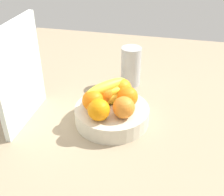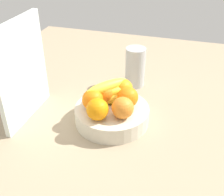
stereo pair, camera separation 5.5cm
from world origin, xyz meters
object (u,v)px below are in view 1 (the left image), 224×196
(orange_back_left, at_px, (104,93))
(orange_front_left, at_px, (124,107))
(cutting_board, at_px, (20,74))
(banana_bunch, at_px, (108,93))
(fruit_bowl, at_px, (112,114))
(orange_center, at_px, (122,88))
(thermos_tumbler, at_px, (131,66))
(orange_top_stack, at_px, (99,110))
(orange_front_right, at_px, (127,97))
(orange_back_right, at_px, (93,100))

(orange_back_left, bearing_deg, orange_front_left, -130.30)
(cutting_board, bearing_deg, banana_bunch, -75.08)
(fruit_bowl, bearing_deg, orange_center, -13.31)
(fruit_bowl, bearing_deg, thermos_tumbler, -3.36)
(orange_top_stack, height_order, cutting_board, cutting_board)
(cutting_board, relative_size, thermos_tumbler, 2.10)
(orange_front_right, bearing_deg, orange_back_right, 114.48)
(orange_back_left, relative_size, orange_top_stack, 1.00)
(orange_back_left, relative_size, thermos_tumbler, 0.43)
(orange_center, bearing_deg, orange_back_left, 130.19)
(orange_back_right, relative_size, orange_top_stack, 1.00)
(orange_center, xyz_separation_m, banana_bunch, (-0.05, 0.04, 0.00))
(orange_front_left, bearing_deg, orange_back_right, 81.00)
(orange_front_left, height_order, thermos_tumbler, thermos_tumbler)
(fruit_bowl, height_order, orange_top_stack, orange_top_stack)
(orange_top_stack, distance_m, thermos_tumbler, 0.37)
(fruit_bowl, height_order, orange_front_left, orange_front_left)
(orange_back_right, height_order, orange_top_stack, same)
(orange_back_left, bearing_deg, orange_top_stack, -173.83)
(orange_back_right, xyz_separation_m, thermos_tumbler, (0.31, -0.08, -0.01))
(orange_front_left, distance_m, orange_front_right, 0.07)
(orange_front_right, bearing_deg, fruit_bowl, 116.47)
(orange_front_left, xyz_separation_m, thermos_tumbler, (0.33, 0.03, -0.01))
(orange_center, relative_size, orange_back_right, 1.00)
(banana_bunch, xyz_separation_m, thermos_tumbler, (0.26, -0.04, -0.02))
(orange_back_left, xyz_separation_m, cutting_board, (-0.08, 0.27, 0.08))
(fruit_bowl, height_order, orange_front_right, orange_front_right)
(fruit_bowl, xyz_separation_m, banana_bunch, (0.03, 0.02, 0.07))
(fruit_bowl, distance_m, banana_bunch, 0.08)
(orange_top_stack, bearing_deg, banana_bunch, -3.13)
(orange_back_right, bearing_deg, cutting_board, 95.14)
(orange_back_left, height_order, orange_top_stack, same)
(orange_front_right, distance_m, orange_back_left, 0.09)
(orange_center, height_order, thermos_tumbler, thermos_tumbler)
(orange_front_right, xyz_separation_m, cutting_board, (-0.07, 0.36, 0.08))
(orange_back_right, xyz_separation_m, banana_bunch, (0.05, -0.04, 0.00))
(orange_front_right, bearing_deg, orange_front_left, -179.89)
(orange_top_stack, bearing_deg, orange_back_right, 35.94)
(orange_front_left, distance_m, thermos_tumbler, 0.33)
(orange_top_stack, bearing_deg, orange_front_right, -36.85)
(orange_center, distance_m, orange_back_left, 0.07)
(banana_bunch, bearing_deg, thermos_tumbler, -8.05)
(orange_top_stack, distance_m, banana_bunch, 0.10)
(orange_back_right, bearing_deg, orange_center, -37.87)
(fruit_bowl, distance_m, orange_front_right, 0.09)
(orange_front_right, xyz_separation_m, orange_top_stack, (-0.10, 0.08, 0.00))
(orange_front_right, distance_m, orange_back_right, 0.12)
(orange_center, xyz_separation_m, orange_top_stack, (-0.15, 0.04, 0.00))
(orange_back_left, height_order, thermos_tumbler, thermos_tumbler)
(orange_back_right, relative_size, thermos_tumbler, 0.43)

